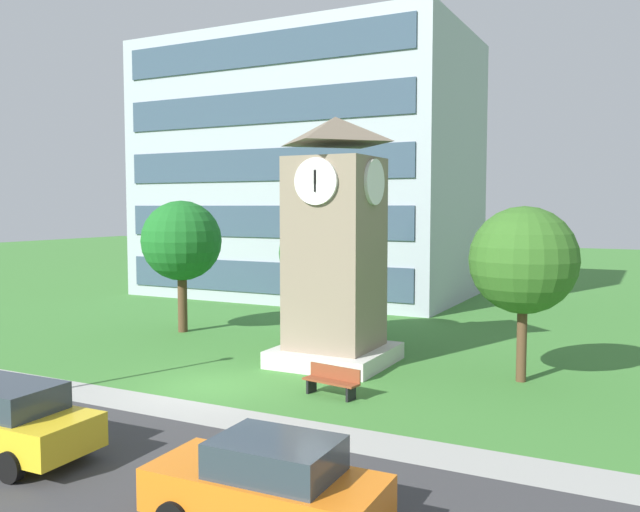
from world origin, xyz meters
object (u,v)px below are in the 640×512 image
object	(u,v)px
park_bench	(332,381)
tree_streetside	(524,260)
parked_car_orange	(268,485)
parked_car_yellow	(0,419)
tree_near_tower	(182,241)
clock_tower	(335,256)
tree_by_building	(326,253)

from	to	relation	value
park_bench	tree_streetside	size ratio (longest dim) A/B	0.33
tree_streetside	parked_car_orange	bearing A→B (deg)	-99.39
parked_car_yellow	park_bench	bearing A→B (deg)	59.41
tree_near_tower	clock_tower	bearing A→B (deg)	-15.02
park_bench	tree_near_tower	world-z (taller)	tree_near_tower
parked_car_yellow	parked_car_orange	xyz separation A→B (m)	(7.24, -0.29, -0.00)
clock_tower	tree_by_building	distance (m)	3.62
clock_tower	parked_car_yellow	size ratio (longest dim) A/B	1.84
clock_tower	tree_streetside	size ratio (longest dim) A/B	1.55
park_bench	clock_tower	bearing A→B (deg)	114.50
clock_tower	tree_streetside	bearing A→B (deg)	4.61
clock_tower	park_bench	bearing A→B (deg)	-65.50
tree_by_building	tree_streetside	size ratio (longest dim) A/B	1.00
parked_car_orange	park_bench	bearing A→B (deg)	108.51
clock_tower	tree_near_tower	size ratio (longest dim) A/B	1.49
parked_car_yellow	parked_car_orange	bearing A→B (deg)	-2.33
tree_by_building	parked_car_yellow	xyz separation A→B (m)	(-0.94, -14.54, -2.86)
tree_near_tower	parked_car_yellow	world-z (taller)	tree_near_tower
parked_car_orange	tree_near_tower	bearing A→B (deg)	133.00
clock_tower	tree_streetside	distance (m)	6.45
tree_by_building	parked_car_orange	xyz separation A→B (m)	(6.30, -14.84, -2.87)
clock_tower	tree_near_tower	world-z (taller)	clock_tower
tree_by_building	parked_car_yellow	size ratio (longest dim) A/B	1.19
tree_near_tower	parked_car_yellow	xyz separation A→B (m)	(5.93, -13.82, -3.23)
clock_tower	tree_streetside	world-z (taller)	clock_tower
tree_streetside	parked_car_orange	size ratio (longest dim) A/B	1.34
tree_by_building	parked_car_yellow	world-z (taller)	tree_by_building
tree_by_building	tree_streetside	xyz separation A→B (m)	(8.33, -2.55, 0.20)
tree_near_tower	parked_car_orange	size ratio (longest dim) A/B	1.40
parked_car_yellow	tree_by_building	bearing A→B (deg)	86.31
clock_tower	tree_near_tower	bearing A→B (deg)	164.98
tree_near_tower	parked_car_orange	xyz separation A→B (m)	(13.16, -14.12, -3.24)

